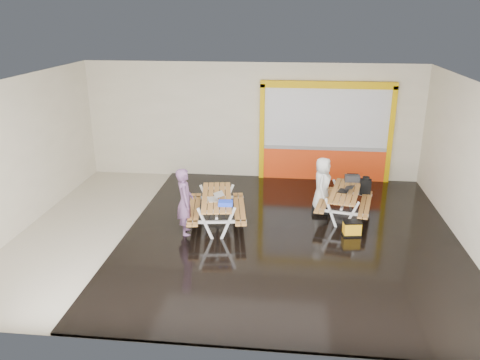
# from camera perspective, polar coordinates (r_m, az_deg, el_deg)

# --- Properties ---
(room) EXTENTS (10.02, 8.02, 3.52)m
(room) POSITION_cam_1_polar(r_m,az_deg,el_deg) (10.45, -0.54, 2.23)
(room) COLOR beige
(room) RESTS_ON ground
(deck) EXTENTS (7.50, 7.98, 0.05)m
(deck) POSITION_cam_1_polar(r_m,az_deg,el_deg) (11.02, 6.00, -6.58)
(deck) COLOR black
(deck) RESTS_ON room
(kiosk) EXTENTS (3.88, 0.16, 3.00)m
(kiosk) POSITION_cam_1_polar(r_m,az_deg,el_deg) (14.29, 10.19, 5.40)
(kiosk) COLOR #F03F10
(kiosk) RESTS_ON room
(picnic_table_left) EXTENTS (1.59, 2.11, 0.78)m
(picnic_table_left) POSITION_cam_1_polar(r_m,az_deg,el_deg) (11.21, -2.81, -2.84)
(picnic_table_left) COLOR #B47634
(picnic_table_left) RESTS_ON deck
(picnic_table_right) EXTENTS (1.57, 2.02, 0.72)m
(picnic_table_right) POSITION_cam_1_polar(r_m,az_deg,el_deg) (11.95, 12.49, -2.03)
(picnic_table_right) COLOR #B47634
(picnic_table_right) RESTS_ON deck
(person_left) EXTENTS (0.51, 0.65, 1.58)m
(person_left) POSITION_cam_1_polar(r_m,az_deg,el_deg) (10.79, -6.63, -2.61)
(person_left) COLOR #6D4870
(person_left) RESTS_ON deck
(person_right) EXTENTS (0.56, 0.75, 1.40)m
(person_right) POSITION_cam_1_polar(r_m,az_deg,el_deg) (12.11, 9.85, -0.53)
(person_right) COLOR white
(person_right) RESTS_ON deck
(laptop_left) EXTENTS (0.44, 0.42, 0.15)m
(laptop_left) POSITION_cam_1_polar(r_m,az_deg,el_deg) (10.94, -3.02, -2.11)
(laptop_left) COLOR silver
(laptop_left) RESTS_ON picnic_table_left
(laptop_right) EXTENTS (0.44, 0.41, 0.15)m
(laptop_right) POSITION_cam_1_polar(r_m,az_deg,el_deg) (11.83, 12.54, -1.14)
(laptop_right) COLOR black
(laptop_right) RESTS_ON picnic_table_right
(blue_pouch) EXTENTS (0.34, 0.25, 0.09)m
(blue_pouch) POSITION_cam_1_polar(r_m,az_deg,el_deg) (10.62, -1.75, -2.80)
(blue_pouch) COLOR blue
(blue_pouch) RESTS_ON picnic_table_left
(toolbox) EXTENTS (0.38, 0.19, 0.22)m
(toolbox) POSITION_cam_1_polar(r_m,az_deg,el_deg) (12.55, 13.32, 0.20)
(toolbox) COLOR black
(toolbox) RESTS_ON picnic_table_right
(backpack) EXTENTS (0.29, 0.21, 0.47)m
(backpack) POSITION_cam_1_polar(r_m,az_deg,el_deg) (12.56, 14.83, -0.67)
(backpack) COLOR black
(backpack) RESTS_ON picnic_table_right
(dark_case) EXTENTS (0.40, 0.30, 0.15)m
(dark_case) POSITION_cam_1_polar(r_m,az_deg,el_deg) (12.22, 9.59, -3.53)
(dark_case) COLOR black
(dark_case) RESTS_ON deck
(fluke_bag) EXTENTS (0.44, 0.32, 0.35)m
(fluke_bag) POSITION_cam_1_polar(r_m,az_deg,el_deg) (11.12, 13.29, -5.68)
(fluke_bag) COLOR black
(fluke_bag) RESTS_ON deck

